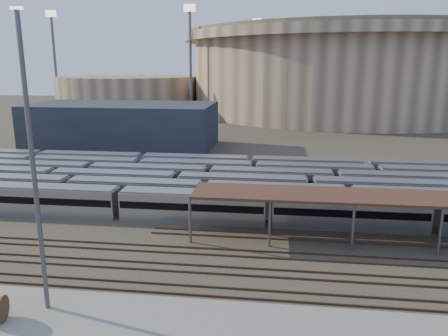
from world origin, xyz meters
name	(u,v)px	position (x,y,z in m)	size (l,w,h in m)	color
ground	(263,251)	(0.00, 0.00, 0.00)	(420.00, 420.00, 0.00)	#383026
apron	(186,332)	(-5.00, -15.00, 0.10)	(50.00, 9.00, 0.20)	gray
subway_trains	(248,186)	(-2.94, 18.50, 1.80)	(126.91, 23.90, 3.60)	#B2B1B6
empty_tracks	(261,273)	(0.00, -5.00, 0.09)	(170.00, 9.62, 0.18)	#4C3323
stadium	(341,70)	(25.00, 140.00, 16.47)	(124.00, 124.00, 32.50)	tan
secondary_arena	(128,94)	(-60.00, 130.00, 7.00)	(56.00, 56.00, 14.00)	tan
service_building	(123,125)	(-35.00, 55.00, 5.00)	(42.00, 20.00, 10.00)	#1E232D
floodlight_0	(190,59)	(-30.00, 110.00, 20.65)	(4.00, 1.00, 38.40)	#58575C
floodlight_1	(55,59)	(-85.00, 120.00, 20.65)	(4.00, 1.00, 38.40)	#58575C
floodlight_3	(256,60)	(-10.00, 160.00, 20.65)	(4.00, 1.00, 38.40)	#58575C
yard_light_pole	(33,168)	(-16.53, -13.32, 11.58)	(0.81, 0.36, 22.60)	#58575C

